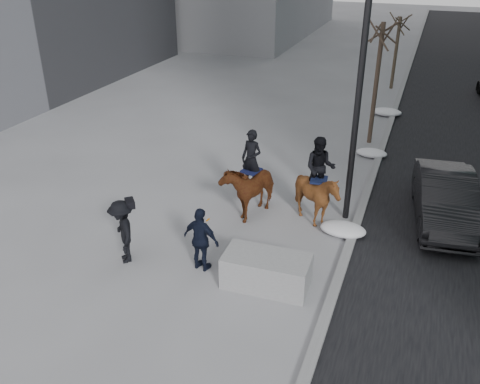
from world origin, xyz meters
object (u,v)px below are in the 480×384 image
at_px(mounted_right, 317,191).
at_px(planter, 266,271).
at_px(car_near, 445,199).
at_px(mounted_left, 250,183).

bearing_deg(mounted_right, planter, -97.34).
bearing_deg(car_near, planter, -135.89).
bearing_deg(mounted_right, mounted_left, -179.29).
bearing_deg(planter, mounted_left, 115.88).
distance_m(planter, mounted_left, 3.81).
bearing_deg(car_near, mounted_right, -163.97).
bearing_deg(planter, mounted_right, 82.66).
height_order(planter, mounted_right, mounted_right).
distance_m(mounted_left, mounted_right, 2.09).
relative_size(car_near, mounted_left, 1.72).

